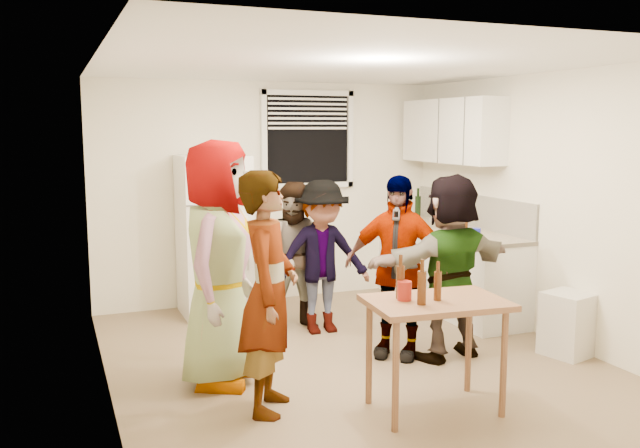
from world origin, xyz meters
name	(u,v)px	position (x,y,z in m)	size (l,w,h in m)	color
room	(350,359)	(0.00, 0.00, 0.00)	(4.00, 4.50, 2.50)	white
window	(308,140)	(0.45, 2.21, 1.85)	(1.12, 0.10, 1.06)	white
refrigerator	(214,235)	(-0.75, 1.88, 0.85)	(0.70, 0.70, 1.70)	white
counter_lower	(448,270)	(1.70, 1.15, 0.43)	(0.60, 2.20, 0.86)	white
countertop	(449,229)	(1.70, 1.15, 0.88)	(0.64, 2.22, 0.04)	#BCAD94
backsplash	(471,210)	(1.99, 1.15, 1.08)	(0.03, 2.20, 0.36)	beige
upper_cabinets	(452,131)	(1.83, 1.35, 1.95)	(0.34, 1.60, 0.70)	white
kettle	(444,228)	(1.65, 1.17, 0.90)	(0.26, 0.22, 0.22)	silver
paper_towel	(441,226)	(1.68, 1.28, 0.90)	(0.11, 0.11, 0.25)	white
wine_bottle	(418,219)	(1.75, 1.92, 0.90)	(0.07, 0.07, 0.27)	black
beer_bottle_counter	(464,234)	(1.60, 0.70, 0.90)	(0.07, 0.07, 0.26)	#47230C
blue_cup	(476,241)	(1.47, 0.31, 0.90)	(0.09, 0.09, 0.12)	#1A20B9
picture_frame	(440,215)	(1.92, 1.69, 0.97)	(0.02, 0.16, 0.13)	gold
trash_bin	(568,327)	(1.83, -0.60, 0.25)	(0.38, 0.38, 0.56)	beige
serving_table	(433,409)	(0.11, -1.18, 0.00)	(0.95, 0.63, 0.80)	brown
beer_bottle_table	(437,300)	(0.11, -1.20, 0.80)	(0.05, 0.05, 0.20)	#47230C
red_cup	(404,300)	(-0.10, -1.11, 0.80)	(0.10, 0.10, 0.13)	maroon
guest_grey	(221,382)	(-1.17, -0.10, 0.00)	(0.93, 1.90, 0.60)	gray
guest_stripe	(270,409)	(-0.96, -0.74, 0.00)	(0.62, 1.70, 0.41)	#141933
guest_back_left	(299,328)	(-0.10, 1.02, 0.00)	(0.71, 1.46, 0.55)	brown
guest_back_right	(322,331)	(0.07, 0.84, 0.00)	(0.96, 1.49, 0.55)	#434449
guest_black	(395,355)	(0.41, -0.06, 0.00)	(0.93, 1.59, 0.39)	black
guest_orange	(448,357)	(0.82, -0.26, 0.00)	(1.49, 1.61, 0.47)	gold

